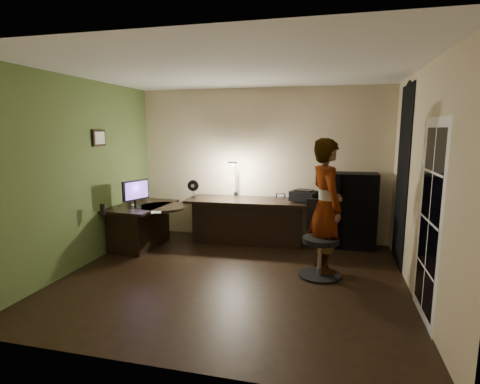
% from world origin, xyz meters
% --- Properties ---
extents(floor, '(4.50, 4.00, 0.01)m').
position_xyz_m(floor, '(0.00, 0.00, -0.01)').
color(floor, black).
rests_on(floor, ground).
extents(ceiling, '(4.50, 4.00, 0.01)m').
position_xyz_m(ceiling, '(0.00, 0.00, 2.71)').
color(ceiling, silver).
rests_on(ceiling, floor).
extents(wall_back, '(4.50, 0.01, 2.70)m').
position_xyz_m(wall_back, '(0.00, 2.00, 1.35)').
color(wall_back, '#C8B68F').
rests_on(wall_back, floor).
extents(wall_front, '(4.50, 0.01, 2.70)m').
position_xyz_m(wall_front, '(0.00, -2.00, 1.35)').
color(wall_front, '#C8B68F').
rests_on(wall_front, floor).
extents(wall_left, '(0.01, 4.00, 2.70)m').
position_xyz_m(wall_left, '(-2.25, 0.00, 1.35)').
color(wall_left, '#C8B68F').
rests_on(wall_left, floor).
extents(wall_right, '(0.01, 4.00, 2.70)m').
position_xyz_m(wall_right, '(2.25, 0.00, 1.35)').
color(wall_right, '#C8B68F').
rests_on(wall_right, floor).
extents(green_wall_overlay, '(0.00, 4.00, 2.70)m').
position_xyz_m(green_wall_overlay, '(-2.24, 0.00, 1.35)').
color(green_wall_overlay, '#4C632F').
rests_on(green_wall_overlay, floor).
extents(arched_doorway, '(0.01, 0.90, 2.60)m').
position_xyz_m(arched_doorway, '(2.24, 1.15, 1.30)').
color(arched_doorway, black).
rests_on(arched_doorway, floor).
extents(french_door, '(0.02, 0.92, 2.10)m').
position_xyz_m(french_door, '(2.24, -0.55, 1.05)').
color(french_door, white).
rests_on(french_door, floor).
extents(framed_picture, '(0.04, 0.30, 0.25)m').
position_xyz_m(framed_picture, '(-2.22, 0.45, 1.85)').
color(framed_picture, black).
rests_on(framed_picture, wall_left).
extents(desk_left, '(0.84, 1.30, 0.73)m').
position_xyz_m(desk_left, '(-1.83, 0.96, 0.36)').
color(desk_left, black).
rests_on(desk_left, floor).
extents(desk_right, '(2.12, 0.82, 0.78)m').
position_xyz_m(desk_right, '(-0.16, 1.58, 0.39)').
color(desk_right, black).
rests_on(desk_right, floor).
extents(cabinet, '(0.85, 0.42, 1.27)m').
position_xyz_m(cabinet, '(1.57, 1.78, 0.63)').
color(cabinet, black).
rests_on(cabinet, floor).
extents(laptop_stand, '(0.31, 0.28, 0.11)m').
position_xyz_m(laptop_stand, '(-2.07, 1.36, 0.77)').
color(laptop_stand, silver).
rests_on(laptop_stand, desk_left).
extents(laptop, '(0.40, 0.38, 0.22)m').
position_xyz_m(laptop, '(-2.07, 1.36, 0.94)').
color(laptop, silver).
rests_on(laptop, laptop_stand).
extents(monitor, '(0.27, 0.51, 0.33)m').
position_xyz_m(monitor, '(-1.82, 0.73, 0.88)').
color(monitor, black).
rests_on(monitor, desk_left).
extents(mouse, '(0.09, 0.11, 0.04)m').
position_xyz_m(mouse, '(-1.95, 0.89, 0.74)').
color(mouse, silver).
rests_on(mouse, desk_left).
extents(phone, '(0.12, 0.15, 0.01)m').
position_xyz_m(phone, '(-1.30, 1.32, 0.72)').
color(phone, black).
rests_on(phone, desk_left).
extents(pen, '(0.06, 0.13, 0.01)m').
position_xyz_m(pen, '(-1.41, 0.97, 0.72)').
color(pen, black).
rests_on(pen, desk_left).
extents(speaker, '(0.08, 0.08, 0.18)m').
position_xyz_m(speaker, '(-2.01, 0.13, 0.81)').
color(speaker, black).
rests_on(speaker, desk_left).
extents(notepad, '(0.23, 0.26, 0.01)m').
position_xyz_m(notepad, '(-1.36, 0.54, 0.72)').
color(notepad, silver).
rests_on(notepad, desk_left).
extents(desk_fan, '(0.21, 0.13, 0.30)m').
position_xyz_m(desk_fan, '(-1.11, 1.52, 0.95)').
color(desk_fan, black).
rests_on(desk_fan, desk_right).
extents(headphones, '(0.19, 0.10, 0.09)m').
position_xyz_m(headphones, '(0.39, 1.82, 0.84)').
color(headphones, '#162399').
rests_on(headphones, desk_right).
extents(printer, '(0.49, 0.43, 0.18)m').
position_xyz_m(printer, '(0.81, 1.61, 0.89)').
color(printer, black).
rests_on(printer, desk_right).
extents(desk_lamp, '(0.17, 0.31, 0.67)m').
position_xyz_m(desk_lamp, '(-0.42, 1.83, 1.13)').
color(desk_lamp, black).
rests_on(desk_lamp, desk_right).
extents(office_chair, '(0.59, 0.59, 1.03)m').
position_xyz_m(office_chair, '(1.14, 0.35, 0.51)').
color(office_chair, black).
rests_on(office_chair, floor).
extents(person, '(0.68, 0.79, 1.87)m').
position_xyz_m(person, '(1.19, 0.55, 0.93)').
color(person, '#D8A88C').
rests_on(person, floor).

